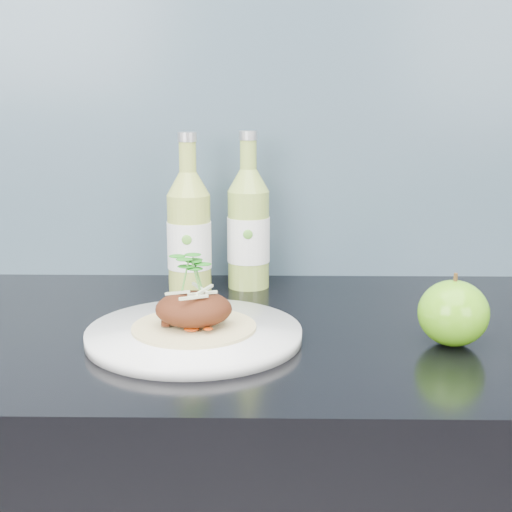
% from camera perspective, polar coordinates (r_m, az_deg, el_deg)
% --- Properties ---
extents(subway_backsplash, '(4.00, 0.02, 0.70)m').
position_cam_1_polar(subway_backsplash, '(1.24, 0.98, 14.39)').
color(subway_backsplash, '#739AB5').
rests_on(subway_backsplash, kitchen_counter).
extents(dinner_plate, '(0.35, 0.35, 0.02)m').
position_cam_1_polar(dinner_plate, '(0.94, -4.97, -6.26)').
color(dinner_plate, white).
rests_on(dinner_plate, kitchen_counter).
extents(pork_taco, '(0.16, 0.16, 0.10)m').
position_cam_1_polar(pork_taco, '(0.93, -5.01, -4.10)').
color(pork_taco, tan).
rests_on(pork_taco, dinner_plate).
extents(green_apple, '(0.11, 0.11, 0.09)m').
position_cam_1_polar(green_apple, '(0.94, 15.51, -4.42)').
color(green_apple, '#369710').
rests_on(green_apple, kitchen_counter).
extents(cider_bottle_left, '(0.08, 0.08, 0.26)m').
position_cam_1_polar(cider_bottle_left, '(1.14, -5.37, 1.76)').
color(cider_bottle_left, '#A0B24A').
rests_on(cider_bottle_left, kitchen_counter).
extents(cider_bottle_right, '(0.09, 0.09, 0.26)m').
position_cam_1_polar(cider_bottle_right, '(1.18, -0.61, 2.18)').
color(cider_bottle_right, '#94B149').
rests_on(cider_bottle_right, kitchen_counter).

